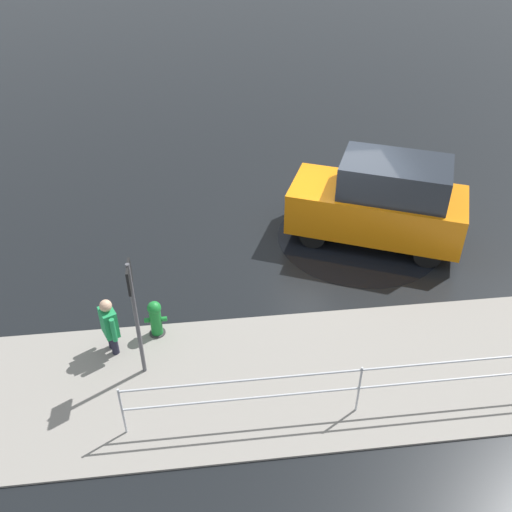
% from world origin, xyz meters
% --- Properties ---
extents(ground_plane, '(60.00, 60.00, 0.00)m').
position_xyz_m(ground_plane, '(0.00, 0.00, 0.00)').
color(ground_plane, black).
extents(kerb_strip, '(24.00, 3.20, 0.04)m').
position_xyz_m(kerb_strip, '(0.00, 4.20, 0.02)').
color(kerb_strip, gray).
rests_on(kerb_strip, ground).
extents(moving_hatchback, '(4.25, 3.12, 2.06)m').
position_xyz_m(moving_hatchback, '(-0.91, 0.16, 1.03)').
color(moving_hatchback, orange).
rests_on(moving_hatchback, ground).
extents(fire_hydrant, '(0.42, 0.31, 0.80)m').
position_xyz_m(fire_hydrant, '(4.15, 2.83, 0.40)').
color(fire_hydrant, '#197A2D').
rests_on(fire_hydrant, ground).
extents(pedestrian, '(0.37, 0.53, 1.22)m').
position_xyz_m(pedestrian, '(4.94, 3.18, 0.68)').
color(pedestrian, '#1E8C4C').
rests_on(pedestrian, ground).
extents(metal_railing, '(11.23, 0.04, 1.05)m').
position_xyz_m(metal_railing, '(-1.01, 5.05, 0.75)').
color(metal_railing, '#B7BABF').
rests_on(metal_railing, ground).
extents(sign_post, '(0.07, 0.44, 2.40)m').
position_xyz_m(sign_post, '(4.36, 3.76, 1.58)').
color(sign_post, '#4C4C51').
rests_on(sign_post, ground).
extents(puddle_patch, '(3.85, 3.85, 0.01)m').
position_xyz_m(puddle_patch, '(-0.52, 0.07, 0.00)').
color(puddle_patch, black).
rests_on(puddle_patch, ground).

